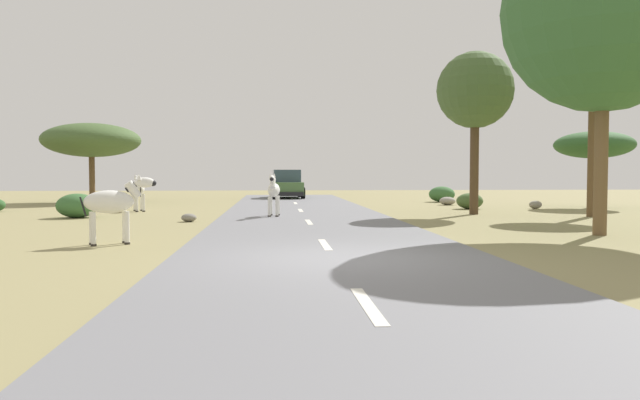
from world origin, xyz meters
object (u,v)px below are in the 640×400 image
tree_0 (594,145)px  rock_1 (535,205)px  zebra_1 (139,189)px  tree_2 (475,91)px  tree_1 (594,89)px  zebra_0 (274,191)px  tree_3 (91,140)px  bush_4 (77,206)px  bush_2 (470,201)px  rock_2 (189,218)px  car_0 (287,185)px  tree_4 (604,11)px  zebra_2 (113,203)px  bush_1 (442,194)px  rock_0 (447,201)px

tree_0 → rock_1: bearing=-167.5°
zebra_1 → tree_2: size_ratio=0.26×
tree_1 → tree_0: bearing=61.2°
zebra_0 → tree_3: tree_3 is taller
tree_0 → bush_4: size_ratio=2.45×
bush_2 → rock_2: bush_2 is taller
car_0 → tree_4: bearing=105.9°
zebra_2 → tree_1: tree_1 is taller
zebra_2 → tree_2: bearing=105.7°
bush_1 → tree_4: bearing=-92.9°
car_0 → rock_1: car_0 is taller
zebra_0 → rock_2: (-2.75, -1.65, -0.83)m
tree_3 → bush_1: size_ratio=3.64×
bush_1 → rock_2: bearing=-133.2°
tree_0 → tree_4: (-6.30, -11.95, 2.79)m
zebra_2 → rock_1: size_ratio=2.71×
tree_3 → bush_4: (2.83, -11.54, -2.91)m
tree_0 → tree_1: 6.61m
tree_2 → rock_2: (-10.42, -2.79, -4.57)m
zebra_1 → car_0: bearing=43.5°
tree_2 → zebra_1: bearing=167.5°
tree_1 → rock_2: 15.01m
zebra_1 → bush_2: bearing=-16.7°
zebra_2 → bush_4: (-3.42, 8.35, -0.50)m
tree_1 → tree_2: bearing=158.0°
rock_0 → bush_2: bearing=-89.5°
tree_3 → bush_2: 20.07m
zebra_1 → rock_2: 6.43m
zebra_1 → zebra_0: bearing=-54.8°
zebra_2 → rock_0: size_ratio=1.97×
tree_1 → rock_0: bearing=109.3°
zebra_0 → tree_1: size_ratio=0.31×
bush_4 → rock_0: bush_4 is taller
tree_4 → bush_2: (0.34, 11.36, -5.29)m
car_0 → tree_0: (13.79, -11.02, 2.00)m
tree_1 → tree_2: tree_2 is taller
bush_4 → zebra_1: bearing=69.3°
rock_0 → bush_4: bearing=-154.3°
zebra_2 → rock_1: 19.56m
zebra_2 → tree_4: tree_4 is taller
rock_0 → rock_2: 14.85m
bush_4 → rock_1: 18.98m
zebra_2 → rock_1: zebra_2 is taller
car_0 → tree_4: (7.49, -22.97, 4.79)m
tree_3 → bush_4: size_ratio=3.61×
rock_0 → tree_1: bearing=-70.7°
zebra_2 → tree_1: 17.21m
tree_2 → bush_1: size_ratio=4.37×
zebra_0 → zebra_2: zebra_0 is taller
zebra_2 → bush_1: zebra_2 is taller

